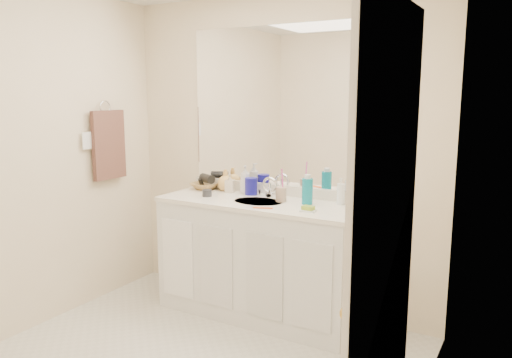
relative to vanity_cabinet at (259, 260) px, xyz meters
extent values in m
cube|color=#FAE7C4|center=(0.00, 0.28, 0.77)|extent=(2.60, 0.02, 2.40)
cube|color=#FAE7C4|center=(-1.30, -1.02, 0.77)|extent=(0.02, 2.60, 2.40)
cube|color=#FAE7C4|center=(1.30, -1.02, 0.77)|extent=(0.02, 2.60, 2.40)
cube|color=white|center=(0.00, 0.00, 0.00)|extent=(1.50, 0.55, 0.85)
cube|color=white|center=(0.00, 0.00, 0.44)|extent=(1.52, 0.57, 0.03)
cube|color=white|center=(0.00, 0.26, 0.50)|extent=(1.52, 0.03, 0.08)
cylinder|color=beige|center=(0.00, -0.02, 0.44)|extent=(0.37, 0.37, 0.02)
cylinder|color=silver|center=(0.00, 0.16, 0.51)|extent=(0.02, 0.02, 0.11)
cube|color=white|center=(0.00, 0.27, 1.14)|extent=(1.48, 0.01, 1.20)
cylinder|color=#181595|center=(-0.17, 0.16, 0.52)|extent=(0.10, 0.10, 0.13)
cylinder|color=tan|center=(0.15, 0.06, 0.51)|extent=(0.10, 0.10, 0.11)
cylinder|color=#EF3FAD|center=(0.16, 0.06, 0.60)|extent=(0.01, 0.04, 0.19)
cylinder|color=#0C7E97|center=(0.35, 0.08, 0.55)|extent=(0.10, 0.10, 0.18)
cylinder|color=white|center=(0.56, 0.18, 0.53)|extent=(0.07, 0.07, 0.15)
cube|color=white|center=(0.45, -0.13, 0.46)|extent=(0.11, 0.09, 0.01)
cube|color=#97B72C|center=(0.45, -0.13, 0.48)|extent=(0.08, 0.06, 0.03)
cube|color=#FB571A|center=(0.14, -0.20, 0.46)|extent=(0.14, 0.07, 0.01)
cylinder|color=#2B2C30|center=(-0.43, -0.06, 0.48)|extent=(0.09, 0.09, 0.05)
imported|color=silver|center=(-0.24, 0.20, 0.57)|extent=(0.11, 0.11, 0.22)
imported|color=beige|center=(-0.36, 0.16, 0.53)|extent=(0.08, 0.08, 0.15)
imported|color=#EAB35B|center=(-0.43, 0.21, 0.54)|extent=(0.14, 0.14, 0.17)
imported|color=olive|center=(-0.61, 0.17, 0.48)|extent=(0.23, 0.23, 0.05)
cylinder|color=black|center=(-0.59, 0.17, 0.54)|extent=(0.16, 0.12, 0.07)
torus|color=silver|center=(-1.27, -0.25, 1.12)|extent=(0.01, 0.11, 0.11)
cube|color=#3F2721|center=(-1.25, -0.25, 0.82)|extent=(0.04, 0.32, 0.55)
cube|color=white|center=(-1.27, -0.45, 0.88)|extent=(0.01, 0.08, 0.13)
cube|color=silver|center=(1.29, -1.32, 0.57)|extent=(0.02, 0.82, 2.00)
camera|label=1|loc=(1.77, -3.12, 1.24)|focal=35.00mm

